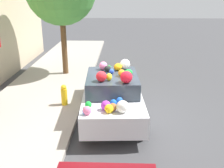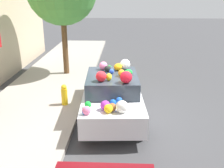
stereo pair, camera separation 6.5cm
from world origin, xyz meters
TOP-DOWN VIEW (x-y plane):
  - ground_plane at (0.00, 0.00)m, footprint 60.00×60.00m
  - sidewalk_curb at (0.00, 2.70)m, footprint 24.00×3.20m
  - fire_hydrant at (0.48, 1.66)m, footprint 0.20×0.20m
  - art_car at (-0.04, 0.06)m, footprint 4.05×1.91m

SIDE VIEW (x-z plane):
  - ground_plane at x=0.00m, z-range 0.00..0.00m
  - sidewalk_curb at x=0.00m, z-range 0.00..0.14m
  - fire_hydrant at x=0.48m, z-range 0.14..0.84m
  - art_car at x=-0.04m, z-range -0.10..1.63m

